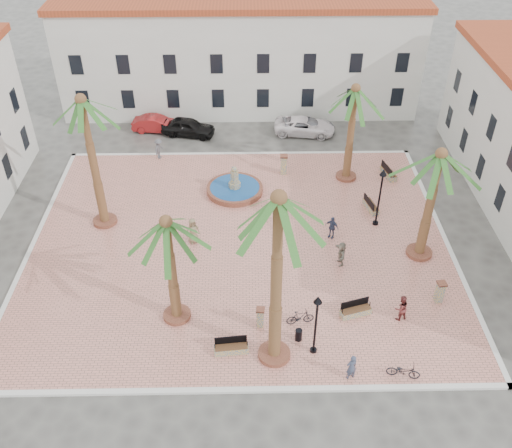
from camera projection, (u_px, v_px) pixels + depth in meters
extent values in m
plane|color=#56544F|center=(240.00, 244.00, 35.89)|extent=(120.00, 120.00, 0.00)
cube|color=tan|center=(240.00, 243.00, 35.85)|extent=(26.00, 22.00, 0.15)
cube|color=silver|center=(241.00, 154.00, 44.56)|extent=(26.30, 0.30, 0.16)
cube|color=silver|center=(239.00, 390.00, 27.13)|extent=(26.30, 0.30, 0.16)
cube|color=silver|center=(445.00, 241.00, 36.03)|extent=(0.30, 22.30, 0.16)
cube|color=silver|center=(33.00, 246.00, 35.66)|extent=(0.30, 22.30, 0.16)
cube|color=silver|center=(240.00, 56.00, 49.00)|extent=(30.00, 7.00, 9.00)
cube|color=black|center=(83.00, 99.00, 47.45)|extent=(1.00, 0.12, 1.60)
cube|color=black|center=(128.00, 99.00, 47.51)|extent=(1.00, 0.12, 1.60)
cube|color=black|center=(173.00, 99.00, 47.56)|extent=(1.00, 0.12, 1.60)
cube|color=black|center=(218.00, 98.00, 47.61)|extent=(1.00, 0.12, 1.60)
cube|color=black|center=(263.00, 98.00, 47.67)|extent=(1.00, 0.12, 1.60)
cube|color=black|center=(308.00, 98.00, 47.72)|extent=(1.00, 0.12, 1.60)
cube|color=black|center=(352.00, 97.00, 47.77)|extent=(1.00, 0.12, 1.60)
cube|color=black|center=(397.00, 97.00, 47.83)|extent=(1.00, 0.12, 1.60)
cube|color=black|center=(76.00, 65.00, 45.62)|extent=(1.00, 0.12, 1.60)
cube|color=black|center=(123.00, 64.00, 45.68)|extent=(1.00, 0.12, 1.60)
cube|color=black|center=(170.00, 64.00, 45.73)|extent=(1.00, 0.12, 1.60)
cube|color=black|center=(217.00, 64.00, 45.78)|extent=(1.00, 0.12, 1.60)
cube|color=black|center=(263.00, 63.00, 45.84)|extent=(1.00, 0.12, 1.60)
cube|color=black|center=(310.00, 63.00, 45.89)|extent=(1.00, 0.12, 1.60)
cube|color=black|center=(356.00, 63.00, 45.95)|extent=(1.00, 0.12, 1.60)
cube|color=black|center=(402.00, 63.00, 46.00)|extent=(1.00, 0.12, 1.60)
cube|color=black|center=(500.00, 198.00, 36.10)|extent=(0.12, 1.00, 1.60)
cube|color=black|center=(481.00, 167.00, 39.04)|extent=(0.12, 1.00, 1.60)
cube|color=black|center=(464.00, 140.00, 41.98)|extent=(0.12, 1.00, 1.60)
cube|color=black|center=(450.00, 117.00, 44.93)|extent=(0.12, 1.00, 1.60)
cube|color=black|center=(492.00, 128.00, 37.21)|extent=(0.12, 1.00, 1.60)
cube|color=black|center=(474.00, 103.00, 40.15)|extent=(0.12, 1.00, 1.60)
cube|color=black|center=(458.00, 81.00, 43.10)|extent=(0.12, 1.00, 1.60)
cube|color=black|center=(7.00, 167.00, 39.08)|extent=(0.12, 1.00, 1.60)
cube|color=black|center=(24.00, 138.00, 42.25)|extent=(0.12, 1.00, 1.60)
cube|color=black|center=(14.00, 101.00, 40.42)|extent=(0.12, 1.00, 1.60)
cylinder|color=brown|center=(235.00, 189.00, 40.19)|extent=(3.97, 3.97, 0.38)
cylinder|color=#194C8C|center=(235.00, 187.00, 40.09)|extent=(3.49, 3.49, 0.06)
cylinder|color=gray|center=(235.00, 187.00, 40.07)|extent=(0.85, 0.85, 0.76)
cylinder|color=gray|center=(234.00, 178.00, 39.61)|extent=(0.57, 0.57, 1.13)
sphere|color=gray|center=(234.00, 169.00, 39.18)|extent=(0.42, 0.42, 0.42)
cylinder|color=brown|center=(105.00, 221.00, 37.40)|extent=(1.55, 1.55, 0.23)
cylinder|color=brown|center=(94.00, 164.00, 34.73)|extent=(0.50, 0.50, 8.51)
sphere|color=brown|center=(81.00, 99.00, 32.14)|extent=(0.68, 0.68, 0.68)
cylinder|color=brown|center=(177.00, 315.00, 30.75)|extent=(1.49, 1.49, 0.22)
cylinder|color=brown|center=(172.00, 270.00, 28.78)|extent=(0.48, 0.48, 6.23)
sphere|color=brown|center=(166.00, 221.00, 26.88)|extent=(0.65, 0.65, 0.65)
cylinder|color=brown|center=(274.00, 354.00, 28.62)|extent=(1.63, 1.63, 0.24)
cylinder|color=brown|center=(276.00, 284.00, 25.67)|extent=(0.53, 0.53, 9.44)
sphere|color=brown|center=(279.00, 198.00, 22.79)|extent=(0.71, 0.71, 0.71)
cylinder|color=brown|center=(419.00, 252.00, 34.87)|extent=(1.57, 1.57, 0.24)
cylinder|color=brown|center=(430.00, 205.00, 32.71)|extent=(0.51, 0.51, 6.84)
sphere|color=brown|center=(442.00, 154.00, 30.62)|extent=(0.69, 0.69, 0.69)
cylinder|color=brown|center=(346.00, 176.00, 41.69)|extent=(1.47, 1.47, 0.22)
cylinder|color=brown|center=(351.00, 134.00, 39.57)|extent=(0.48, 0.48, 6.76)
sphere|color=brown|center=(356.00, 88.00, 37.51)|extent=(0.64, 0.64, 0.64)
cube|color=gray|center=(231.00, 349.00, 28.76)|extent=(1.77, 0.70, 0.38)
cube|color=#56351E|center=(231.00, 346.00, 28.62)|extent=(1.67, 0.64, 0.06)
cube|color=black|center=(231.00, 340.00, 28.63)|extent=(1.63, 0.21, 0.48)
cylinder|color=black|center=(215.00, 346.00, 28.48)|extent=(0.05, 0.05, 0.29)
cylinder|color=black|center=(247.00, 343.00, 28.63)|extent=(0.05, 0.05, 0.29)
cube|color=gray|center=(356.00, 312.00, 30.80)|extent=(1.80, 1.01, 0.38)
cube|color=#56351E|center=(356.00, 309.00, 30.67)|extent=(1.70, 0.93, 0.06)
cube|color=black|center=(355.00, 303.00, 30.67)|extent=(1.57, 0.52, 0.48)
cylinder|color=black|center=(342.00, 311.00, 30.40)|extent=(0.05, 0.05, 0.29)
cylinder|color=black|center=(370.00, 304.00, 30.80)|extent=(0.05, 0.05, 0.29)
cube|color=gray|center=(371.00, 207.00, 38.51)|extent=(0.90, 1.73, 0.37)
cube|color=#56351E|center=(371.00, 204.00, 38.38)|extent=(0.83, 1.63, 0.06)
cube|color=black|center=(369.00, 202.00, 38.19)|extent=(0.43, 1.53, 0.46)
cylinder|color=black|center=(376.00, 210.00, 37.72)|extent=(0.05, 0.05, 0.28)
cylinder|color=black|center=(367.00, 197.00, 38.92)|extent=(0.05, 0.05, 0.28)
cube|color=gray|center=(388.00, 174.00, 41.79)|extent=(0.94, 1.87, 0.40)
cube|color=#56351E|center=(389.00, 171.00, 41.65)|extent=(0.87, 1.76, 0.06)
cube|color=black|center=(387.00, 168.00, 41.44)|extent=(0.44, 1.66, 0.50)
cylinder|color=black|center=(394.00, 176.00, 40.92)|extent=(0.05, 0.05, 0.30)
cylinder|color=black|center=(384.00, 164.00, 42.22)|extent=(0.05, 0.05, 0.30)
cylinder|color=black|center=(313.00, 350.00, 28.87)|extent=(0.34, 0.34, 0.15)
cylinder|color=black|center=(316.00, 327.00, 27.81)|extent=(0.11, 0.11, 3.45)
cone|color=black|center=(318.00, 299.00, 26.67)|extent=(0.42, 0.42, 0.38)
sphere|color=beige|center=(318.00, 302.00, 26.76)|extent=(0.23, 0.23, 0.23)
cylinder|color=black|center=(375.00, 223.00, 37.26)|extent=(0.37, 0.37, 0.17)
cylinder|color=black|center=(379.00, 199.00, 36.11)|extent=(0.12, 0.12, 3.74)
cone|color=black|center=(384.00, 172.00, 34.88)|extent=(0.46, 0.46, 0.42)
sphere|color=beige|center=(383.00, 174.00, 34.97)|extent=(0.25, 0.25, 0.25)
cube|color=gray|center=(260.00, 318.00, 29.94)|extent=(0.39, 0.39, 1.15)
cube|color=brown|center=(260.00, 310.00, 29.56)|extent=(0.49, 0.49, 0.09)
cube|color=gray|center=(284.00, 165.00, 41.76)|extent=(0.45, 0.45, 1.43)
cube|color=brown|center=(284.00, 156.00, 41.29)|extent=(0.56, 0.56, 0.11)
cube|color=gray|center=(440.00, 293.00, 31.35)|extent=(0.44, 0.44, 1.28)
cube|color=brown|center=(442.00, 283.00, 30.93)|extent=(0.55, 0.55, 0.10)
cylinder|color=black|center=(299.00, 335.00, 29.31)|extent=(0.36, 0.36, 0.70)
imported|color=#394057|center=(352.00, 367.00, 27.16)|extent=(0.67, 0.56, 1.55)
imported|color=black|center=(403.00, 371.00, 27.41)|extent=(1.70, 0.90, 0.85)
imported|color=maroon|center=(401.00, 308.00, 30.21)|extent=(0.94, 0.84, 1.59)
imported|color=black|center=(300.00, 317.00, 30.14)|extent=(1.56, 0.66, 0.91)
imported|color=olive|center=(193.00, 231.00, 35.33)|extent=(1.01, 0.85, 1.75)
imported|color=#353E59|center=(332.00, 227.00, 35.78)|extent=(0.97, 0.81, 1.55)
imported|color=#525258|center=(159.00, 149.00, 43.46)|extent=(0.93, 1.19, 1.62)
imported|color=slate|center=(341.00, 253.00, 33.74)|extent=(0.58, 1.50, 1.58)
imported|color=black|center=(188.00, 127.00, 46.68)|extent=(4.62, 2.60, 1.48)
imported|color=maroon|center=(157.00, 124.00, 47.27)|extent=(4.18, 1.87, 1.33)
imported|color=#96949C|center=(309.00, 126.00, 47.13)|extent=(4.48, 2.22, 1.25)
imported|color=white|center=(305.00, 126.00, 46.92)|extent=(5.24, 2.98, 1.38)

